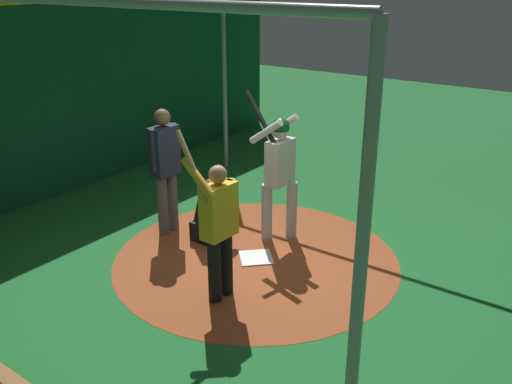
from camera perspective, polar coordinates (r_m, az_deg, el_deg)
ground_plane at (r=7.40m, az=0.00°, el=-6.85°), size 27.58×27.58×0.00m
dirt_circle at (r=7.40m, az=0.00°, el=-6.83°), size 3.77×3.77×0.01m
home_plate at (r=7.40m, az=0.00°, el=-6.77°), size 0.59×0.59×0.01m
batter at (r=7.55m, az=2.40°, el=2.58°), size 0.68×0.49×2.10m
catcher at (r=7.76m, az=-4.61°, el=-2.54°), size 0.58×0.40×0.93m
umpire at (r=7.85m, az=-9.36°, el=2.80°), size 0.23×0.49×1.83m
visitor at (r=6.16m, az=-3.91°, el=-3.27°), size 0.55×0.50×2.00m
back_wall at (r=9.75m, az=-20.58°, el=9.37°), size 0.22×11.58×3.35m
cage_frame at (r=6.62m, az=0.00°, el=11.05°), size 5.47×5.53×3.39m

